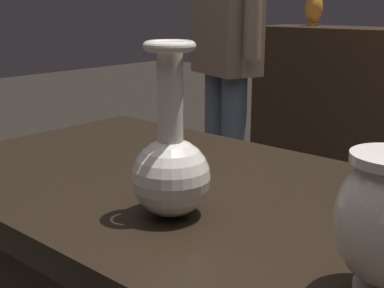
% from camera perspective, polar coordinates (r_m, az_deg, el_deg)
% --- Properties ---
extents(vase_centerpiece, '(0.12, 0.12, 0.27)m').
position_cam_1_polar(vase_centerpiece, '(0.80, -2.34, -2.20)').
color(vase_centerpiece, silver).
rests_on(vase_centerpiece, display_plinth).
extents(shelf_vase_far_left, '(0.11, 0.11, 0.20)m').
position_cam_1_polar(shelf_vase_far_left, '(3.34, 13.23, 14.37)').
color(shelf_vase_far_left, orange).
rests_on(shelf_vase_far_left, back_display_shelf).
extents(visitor_near_left, '(0.44, 0.28, 1.67)m').
position_cam_1_polar(visitor_near_left, '(2.28, 3.80, 11.78)').
color(visitor_near_left, slate).
rests_on(visitor_near_left, ground_plane).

